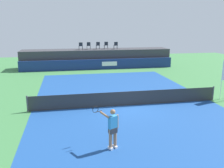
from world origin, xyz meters
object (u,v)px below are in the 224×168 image
object	(u,v)px
spectator_chair_center	(98,45)
spectator_chair_right	(106,45)
spectator_chair_far_left	(81,46)
net_post_near	(27,104)
tennis_ball	(76,98)
spectator_chair_far_right	(116,45)
spectator_chair_left	(89,45)
tennis_player	(112,127)
net_post_far	(213,93)

from	to	relation	value
spectator_chair_center	spectator_chair_right	bearing A→B (deg)	4.68
spectator_chair_far_left	net_post_near	size ratio (longest dim) A/B	0.89
tennis_ball	spectator_chair_far_right	bearing A→B (deg)	66.48
spectator_chair_left	spectator_chair_center	bearing A→B (deg)	9.13
spectator_chair_far_right	net_post_near	world-z (taller)	spectator_chair_far_right
spectator_chair_far_right	tennis_player	size ratio (longest dim) A/B	0.50
spectator_chair_far_left	spectator_chair_right	distance (m)	3.21
spectator_chair_right	net_post_near	xyz separation A→B (m)	(-7.42, -15.46, -2.19)
spectator_chair_far_left	spectator_chair_left	xyz separation A→B (m)	(0.97, 0.25, 0.00)
spectator_chair_far_right	net_post_far	world-z (taller)	spectator_chair_far_right
spectator_chair_far_left	spectator_chair_far_right	world-z (taller)	same
spectator_chair_right	tennis_ball	xyz separation A→B (m)	(-4.40, -13.17, -2.66)
spectator_chair_right	net_post_far	size ratio (longest dim) A/B	0.89
spectator_chair_far_left	spectator_chair_left	size ratio (longest dim) A/B	1.00
spectator_chair_far_left	spectator_chair_far_right	size ratio (longest dim) A/B	1.00
spectator_chair_left	net_post_far	bearing A→B (deg)	-64.72
spectator_chair_right	net_post_far	bearing A→B (deg)	-72.13
spectator_chair_center	net_post_far	bearing A→B (deg)	-68.63
spectator_chair_center	tennis_player	distance (m)	20.99
spectator_chair_left	spectator_chair_center	size ratio (longest dim) A/B	1.00
tennis_player	spectator_chair_right	bearing A→B (deg)	81.24
spectator_chair_right	spectator_chair_left	bearing A→B (deg)	-172.96
spectator_chair_left	tennis_ball	world-z (taller)	spectator_chair_left
spectator_chair_left	spectator_chair_center	world-z (taller)	same
spectator_chair_far_left	tennis_player	size ratio (longest dim) A/B	0.50
spectator_chair_left	net_post_near	xyz separation A→B (m)	(-5.23, -15.18, -2.19)
spectator_chair_right	tennis_player	world-z (taller)	spectator_chair_right
net_post_far	tennis_ball	distance (m)	9.67
spectator_chair_center	net_post_near	bearing A→B (deg)	-112.56
spectator_chair_far_left	net_post_near	world-z (taller)	spectator_chair_far_left
spectator_chair_far_right	tennis_ball	distance (m)	14.10
tennis_player	tennis_ball	size ratio (longest dim) A/B	26.03
spectator_chair_far_left	spectator_chair_right	size ratio (longest dim) A/B	1.00
spectator_chair_right	net_post_far	world-z (taller)	spectator_chair_right
net_post_near	tennis_player	world-z (taller)	tennis_player
spectator_chair_right	spectator_chair_far_right	bearing A→B (deg)	-22.65
net_post_near	tennis_player	size ratio (longest dim) A/B	0.56
spectator_chair_left	spectator_chair_far_right	xyz separation A→B (m)	(3.32, -0.20, 0.00)
spectator_chair_center	tennis_ball	bearing A→B (deg)	-104.44
spectator_chair_left	spectator_chair_far_right	bearing A→B (deg)	-3.46
net_post_near	tennis_ball	world-z (taller)	net_post_near
spectator_chair_far_right	tennis_player	distance (m)	20.95
spectator_chair_center	tennis_player	size ratio (longest dim) A/B	0.50
spectator_chair_left	net_post_near	world-z (taller)	spectator_chair_left
net_post_near	spectator_chair_far_right	bearing A→B (deg)	60.30
spectator_chair_left	tennis_player	distance (m)	20.72
spectator_chair_center	spectator_chair_far_right	size ratio (longest dim) A/B	1.00
net_post_near	net_post_far	size ratio (longest dim) A/B	1.00
spectator_chair_far_left	spectator_chair_center	xyz separation A→B (m)	(2.13, 0.44, 0.00)
spectator_chair_far_left	net_post_far	world-z (taller)	spectator_chair_far_left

